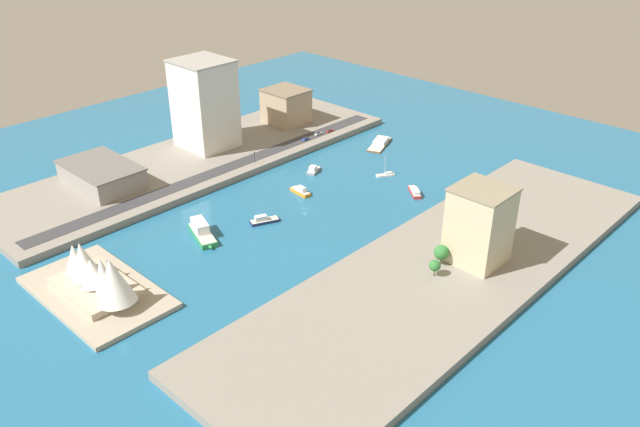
{
  "coord_description": "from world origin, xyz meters",
  "views": [
    {
      "loc": [
        -198.35,
        197.34,
        146.69
      ],
      "look_at": [
        -11.62,
        1.07,
        2.17
      ],
      "focal_mm": 36.24,
      "sensor_mm": 36.0,
      "label": 1
    }
  ],
  "objects_px": {
    "patrol_launch_navy": "(264,220)",
    "traffic_light_waterfront": "(254,156)",
    "yacht_sleek_gray": "(314,170)",
    "hatchback_blue": "(306,139)",
    "hotel_broad_white": "(205,104)",
    "water_taxi_orange": "(300,191)",
    "van_white": "(318,133)",
    "barge_flat_brown": "(380,143)",
    "sailboat_small_white": "(386,175)",
    "apartment_midrise_tan": "(286,106)",
    "office_block_beige": "(479,225)",
    "carpark_squat_concrete": "(102,175)",
    "tugboat_red": "(415,192)",
    "opera_landmark": "(97,275)",
    "pickup_red": "(329,131)",
    "ferry_green_doubledeck": "(202,231)"
  },
  "relations": [
    {
      "from": "sailboat_small_white",
      "to": "pickup_red",
      "type": "relative_size",
      "value": 2.34
    },
    {
      "from": "yacht_sleek_gray",
      "to": "hotel_broad_white",
      "type": "xyz_separation_m",
      "value": [
        66.29,
        20.73,
        27.42
      ]
    },
    {
      "from": "barge_flat_brown",
      "to": "van_white",
      "type": "distance_m",
      "value": 38.0
    },
    {
      "from": "hotel_broad_white",
      "to": "water_taxi_orange",
      "type": "bearing_deg",
      "value": 177.72
    },
    {
      "from": "sailboat_small_white",
      "to": "hotel_broad_white",
      "type": "bearing_deg",
      "value": 24.09
    },
    {
      "from": "carpark_squat_concrete",
      "to": "barge_flat_brown",
      "type": "bearing_deg",
      "value": -113.24
    },
    {
      "from": "hotel_broad_white",
      "to": "apartment_midrise_tan",
      "type": "bearing_deg",
      "value": -94.49
    },
    {
      "from": "yacht_sleek_gray",
      "to": "sailboat_small_white",
      "type": "xyz_separation_m",
      "value": [
        -32.1,
        -23.27,
        -0.54
      ]
    },
    {
      "from": "yacht_sleek_gray",
      "to": "patrol_launch_navy",
      "type": "distance_m",
      "value": 62.1
    },
    {
      "from": "van_white",
      "to": "carpark_squat_concrete",
      "type": "bearing_deg",
      "value": 76.03
    },
    {
      "from": "carpark_squat_concrete",
      "to": "van_white",
      "type": "height_order",
      "value": "carpark_squat_concrete"
    },
    {
      "from": "patrol_launch_navy",
      "to": "hatchback_blue",
      "type": "bearing_deg",
      "value": -57.02
    },
    {
      "from": "pickup_red",
      "to": "van_white",
      "type": "distance_m",
      "value": 8.66
    },
    {
      "from": "office_block_beige",
      "to": "opera_landmark",
      "type": "distance_m",
      "value": 151.22
    },
    {
      "from": "pickup_red",
      "to": "apartment_midrise_tan",
      "type": "bearing_deg",
      "value": 10.15
    },
    {
      "from": "tugboat_red",
      "to": "traffic_light_waterfront",
      "type": "xyz_separation_m",
      "value": [
        83.29,
        35.18,
        6.51
      ]
    },
    {
      "from": "yacht_sleek_gray",
      "to": "tugboat_red",
      "type": "bearing_deg",
      "value": -164.17
    },
    {
      "from": "barge_flat_brown",
      "to": "ferry_green_doubledeck",
      "type": "relative_size",
      "value": 1.1
    },
    {
      "from": "barge_flat_brown",
      "to": "sailboat_small_white",
      "type": "height_order",
      "value": "sailboat_small_white"
    },
    {
      "from": "van_white",
      "to": "ferry_green_doubledeck",
      "type": "bearing_deg",
      "value": 109.56
    },
    {
      "from": "barge_flat_brown",
      "to": "apartment_midrise_tan",
      "type": "bearing_deg",
      "value": 15.75
    },
    {
      "from": "water_taxi_orange",
      "to": "office_block_beige",
      "type": "height_order",
      "value": "office_block_beige"
    },
    {
      "from": "traffic_light_waterfront",
      "to": "opera_landmark",
      "type": "height_order",
      "value": "opera_landmark"
    },
    {
      "from": "barge_flat_brown",
      "to": "sailboat_small_white",
      "type": "relative_size",
      "value": 2.26
    },
    {
      "from": "hatchback_blue",
      "to": "van_white",
      "type": "height_order",
      "value": "hatchback_blue"
    },
    {
      "from": "yacht_sleek_gray",
      "to": "hatchback_blue",
      "type": "distance_m",
      "value": 38.7
    },
    {
      "from": "sailboat_small_white",
      "to": "van_white",
      "type": "xyz_separation_m",
      "value": [
        62.56,
        -12.52,
        3.68
      ]
    },
    {
      "from": "barge_flat_brown",
      "to": "patrol_launch_navy",
      "type": "bearing_deg",
      "value": 100.85
    },
    {
      "from": "water_taxi_orange",
      "to": "ferry_green_doubledeck",
      "type": "xyz_separation_m",
      "value": [
        1.03,
        61.73,
        1.28
      ]
    },
    {
      "from": "office_block_beige",
      "to": "hatchback_blue",
      "type": "height_order",
      "value": "office_block_beige"
    },
    {
      "from": "carpark_squat_concrete",
      "to": "hatchback_blue",
      "type": "distance_m",
      "value": 120.33
    },
    {
      "from": "sailboat_small_white",
      "to": "patrol_launch_navy",
      "type": "xyz_separation_m",
      "value": [
        8.92,
        80.88,
        0.52
      ]
    },
    {
      "from": "yacht_sleek_gray",
      "to": "office_block_beige",
      "type": "xyz_separation_m",
      "value": [
        -115.27,
        22.48,
        18.59
      ]
    },
    {
      "from": "opera_landmark",
      "to": "barge_flat_brown",
      "type": "bearing_deg",
      "value": -83.89
    },
    {
      "from": "carpark_squat_concrete",
      "to": "van_white",
      "type": "bearing_deg",
      "value": -103.97
    },
    {
      "from": "barge_flat_brown",
      "to": "patrol_launch_navy",
      "type": "distance_m",
      "value": 115.99
    },
    {
      "from": "sailboat_small_white",
      "to": "traffic_light_waterfront",
      "type": "xyz_separation_m",
      "value": [
        58.8,
        42.41,
        7.07
      ]
    },
    {
      "from": "water_taxi_orange",
      "to": "hatchback_blue",
      "type": "xyz_separation_m",
      "value": [
        43.66,
        -48.21,
        3.05
      ]
    },
    {
      "from": "patrol_launch_navy",
      "to": "traffic_light_waterfront",
      "type": "xyz_separation_m",
      "value": [
        49.89,
        -38.47,
        6.55
      ]
    },
    {
      "from": "van_white",
      "to": "patrol_launch_navy",
      "type": "bearing_deg",
      "value": 119.87
    },
    {
      "from": "tugboat_red",
      "to": "van_white",
      "type": "height_order",
      "value": "van_white"
    },
    {
      "from": "traffic_light_waterfront",
      "to": "patrol_launch_navy",
      "type": "bearing_deg",
      "value": 142.36
    },
    {
      "from": "tugboat_red",
      "to": "office_block_beige",
      "type": "distance_m",
      "value": 72.61
    },
    {
      "from": "yacht_sleek_gray",
      "to": "carpark_squat_concrete",
      "type": "distance_m",
      "value": 110.94
    },
    {
      "from": "carpark_squat_concrete",
      "to": "pickup_red",
      "type": "distance_m",
      "value": 139.94
    },
    {
      "from": "patrol_launch_navy",
      "to": "hotel_broad_white",
      "type": "height_order",
      "value": "hotel_broad_white"
    },
    {
      "from": "patrol_launch_navy",
      "to": "hatchback_blue",
      "type": "distance_m",
      "value": 97.69
    },
    {
      "from": "water_taxi_orange",
      "to": "sailboat_small_white",
      "type": "distance_m",
      "value": 50.65
    },
    {
      "from": "office_block_beige",
      "to": "pickup_red",
      "type": "distance_m",
      "value": 159.91
    },
    {
      "from": "patrol_launch_navy",
      "to": "carpark_squat_concrete",
      "type": "height_order",
      "value": "carpark_squat_concrete"
    }
  ]
}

